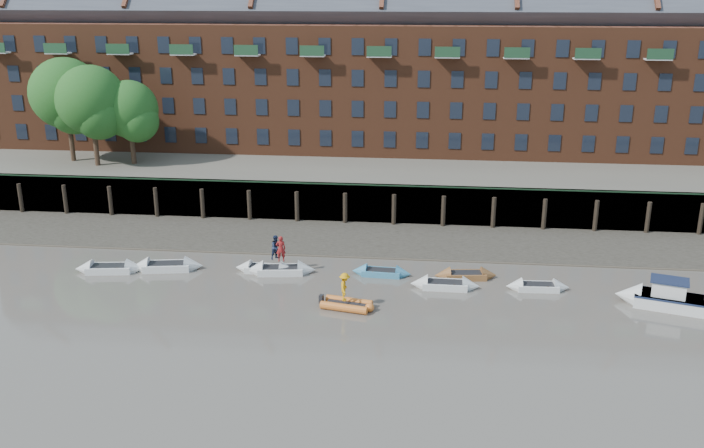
# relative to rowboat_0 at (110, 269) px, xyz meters

# --- Properties ---
(ground) EXTENTS (220.00, 220.00, 0.00)m
(ground) POSITION_rel_rowboat_0_xyz_m (16.87, -9.44, -0.24)
(ground) COLOR #5F5950
(ground) RESTS_ON ground
(foreshore) EXTENTS (110.00, 8.00, 0.50)m
(foreshore) POSITION_rel_rowboat_0_xyz_m (16.87, 8.56, -0.24)
(foreshore) COLOR #3D382F
(foreshore) RESTS_ON ground
(mud_band) EXTENTS (110.00, 1.60, 0.10)m
(mud_band) POSITION_rel_rowboat_0_xyz_m (16.87, 5.16, -0.24)
(mud_band) COLOR #4C4336
(mud_band) RESTS_ON ground
(river_wall) EXTENTS (110.00, 1.23, 3.30)m
(river_wall) POSITION_rel_rowboat_0_xyz_m (16.87, 12.94, 1.35)
(river_wall) COLOR #2D2A26
(river_wall) RESTS_ON ground
(bank_terrace) EXTENTS (110.00, 28.00, 3.20)m
(bank_terrace) POSITION_rel_rowboat_0_xyz_m (16.87, 26.56, 1.36)
(bank_terrace) COLOR #5E594D
(bank_terrace) RESTS_ON ground
(apartment_terrace) EXTENTS (80.60, 15.56, 20.98)m
(apartment_terrace) POSITION_rel_rowboat_0_xyz_m (16.87, 27.55, 12.58)
(apartment_terrace) COLOR brown
(apartment_terrace) RESTS_ON bank_terrace
(tree_cluster) EXTENTS (11.76, 7.74, 9.40)m
(tree_cluster) POSITION_rel_rowboat_0_xyz_m (-8.74, 17.91, 8.76)
(tree_cluster) COLOR #3A281C
(tree_cluster) RESTS_ON bank_terrace
(rowboat_0) EXTENTS (4.84, 1.99, 1.36)m
(rowboat_0) POSITION_rel_rowboat_0_xyz_m (0.00, 0.00, 0.00)
(rowboat_0) COLOR silver
(rowboat_0) RESTS_ON ground
(rowboat_1) EXTENTS (5.12, 2.25, 1.43)m
(rowboat_1) POSITION_rel_rowboat_0_xyz_m (3.79, 0.79, 0.01)
(rowboat_1) COLOR silver
(rowboat_1) RESTS_ON ground
(rowboat_2) EXTENTS (4.29, 1.43, 1.23)m
(rowboat_2) POSITION_rel_rowboat_0_xyz_m (10.65, 1.12, -0.02)
(rowboat_2) COLOR silver
(rowboat_2) RESTS_ON ground
(rowboat_3) EXTENTS (4.89, 1.98, 1.38)m
(rowboat_3) POSITION_rel_rowboat_0_xyz_m (11.74, 0.96, 0.00)
(rowboat_3) COLOR silver
(rowboat_3) RESTS_ON ground
(rowboat_4) EXTENTS (4.09, 1.42, 1.17)m
(rowboat_4) POSITION_rel_rowboat_0_xyz_m (18.61, 1.35, -0.03)
(rowboat_4) COLOR teal
(rowboat_4) RESTS_ON ground
(rowboat_5) EXTENTS (4.50, 1.35, 1.30)m
(rowboat_5) POSITION_rel_rowboat_0_xyz_m (22.88, -0.43, -0.01)
(rowboat_5) COLOR silver
(rowboat_5) RESTS_ON ground
(rowboat_6) EXTENTS (4.32, 1.73, 1.22)m
(rowboat_6) POSITION_rel_rowboat_0_xyz_m (24.28, 1.41, -0.03)
(rowboat_6) COLOR brown
(rowboat_6) RESTS_ON ground
(rowboat_7) EXTENTS (4.12, 1.36, 1.18)m
(rowboat_7) POSITION_rel_rowboat_0_xyz_m (28.85, -0.07, -0.03)
(rowboat_7) COLOR silver
(rowboat_7) RESTS_ON ground
(rib_tender) EXTENTS (3.33, 2.11, 0.56)m
(rib_tender) POSITION_rel_rowboat_0_xyz_m (16.99, -4.22, 0.00)
(rib_tender) COLOR orange
(rib_tender) RESTS_ON ground
(motor_launch) EXTENTS (5.95, 3.42, 2.34)m
(motor_launch) POSITION_rel_rowboat_0_xyz_m (35.82, -1.85, 0.36)
(motor_launch) COLOR silver
(motor_launch) RESTS_ON ground
(person_rower_a) EXTENTS (0.73, 0.55, 1.81)m
(person_rower_a) POSITION_rel_rowboat_0_xyz_m (11.82, 0.87, 1.59)
(person_rower_a) COLOR maroon
(person_rower_a) RESTS_ON rowboat_3
(person_rower_b) EXTENTS (1.03, 1.04, 1.70)m
(person_rower_b) POSITION_rel_rowboat_0_xyz_m (11.43, 1.26, 1.54)
(person_rower_b) COLOR #19233F
(person_rower_b) RESTS_ON rowboat_3
(person_rib_crew) EXTENTS (0.71, 1.18, 1.77)m
(person_rib_crew) POSITION_rel_rowboat_0_xyz_m (16.76, -4.23, 1.17)
(person_rib_crew) COLOR orange
(person_rib_crew) RESTS_ON rib_tender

